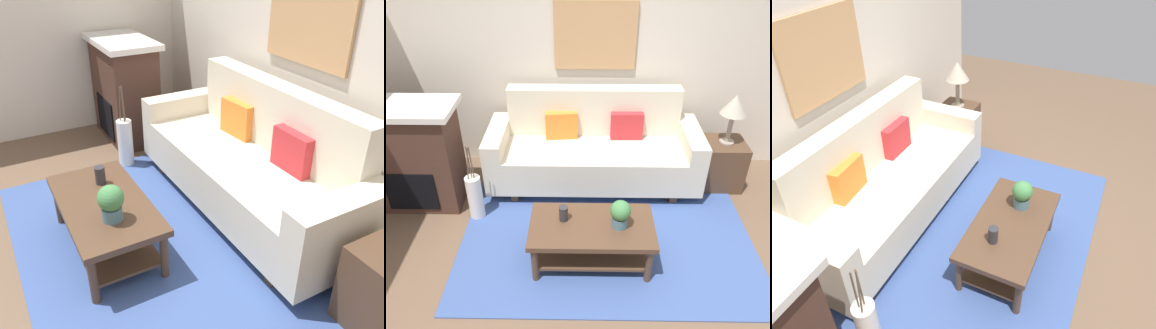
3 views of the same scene
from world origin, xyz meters
The scene contains 17 objects.
ground_plane centered at (0.00, 0.00, 0.00)m, with size 9.11×9.11×0.00m, color brown.
wall_back centered at (0.00, 1.96, 1.35)m, with size 5.11×0.10×2.70m, color beige.
area_rug centered at (0.00, 0.50, 0.01)m, with size 2.85×2.01×0.01m, color #3D5693.
couch centered at (-0.12, 1.42, 0.43)m, with size 2.35×0.84×1.08m.
throw_pillow_orange centered at (-0.49, 1.55, 0.68)m, with size 0.36×0.12×0.32m, color orange.
throw_pillow_crimson centered at (0.25, 1.55, 0.68)m, with size 0.36×0.12×0.32m, color red.
coffee_table centered at (-0.16, 0.15, 0.31)m, with size 1.10×0.60×0.43m.
tabletop_vase centered at (-0.41, 0.22, 0.50)m, with size 0.08×0.08×0.14m, color #2D2D33.
potted_plant_tabletop centered at (0.09, 0.14, 0.57)m, with size 0.18×0.18×0.26m.
side_table centered at (1.36, 1.39, 0.28)m, with size 0.44×0.44×0.56m, color #513826.
table_lamp centered at (1.36, 1.39, 0.99)m, with size 0.28×0.28×0.57m.
fireplace centered at (-2.01, 1.02, 0.59)m, with size 1.02×0.58×1.16m.
floor_vase centered at (-1.35, 0.75, 0.25)m, with size 0.16×0.16×0.50m, color white.
floor_vase_branch_a centered at (-1.33, 0.75, 0.68)m, with size 0.01×0.01×0.36m, color brown.
floor_vase_branch_b centered at (-1.36, 0.77, 0.68)m, with size 0.01×0.01×0.36m, color brown.
floor_vase_branch_c centered at (-1.36, 0.74, 0.68)m, with size 0.01×0.01×0.36m, color brown.
framed_painting centered at (-0.12, 1.89, 1.59)m, with size 0.89×0.03×0.73m, color tan.
Camera 2 is at (-0.24, -2.50, 2.81)m, focal length 37.57 mm.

